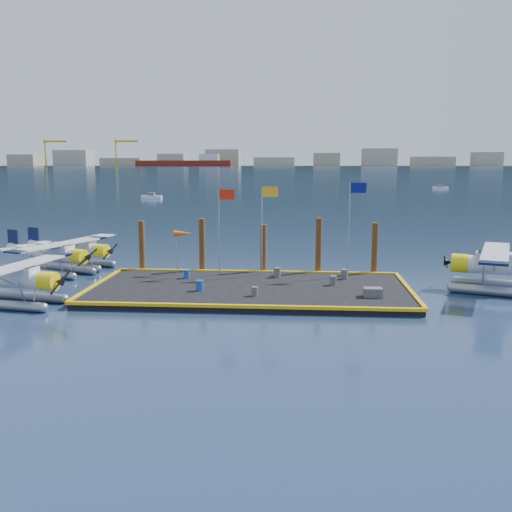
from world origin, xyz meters
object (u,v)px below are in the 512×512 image
(piling_4, at_px, (375,251))
(seaplane_d, at_px, (502,269))
(crate, at_px, (373,292))
(piling_1, at_px, (202,247))
(seaplane_b, at_px, (57,256))
(drum_3, at_px, (200,286))
(seaplane_a, at_px, (14,282))
(drum_0, at_px, (187,274))
(piling_0, at_px, (142,248))
(drum_2, at_px, (333,281))
(piling_3, at_px, (319,248))
(piling_2, at_px, (263,251))
(flagpole_red, at_px, (222,218))
(drum_4, at_px, (344,274))
(flagpole_yellow, at_px, (265,217))
(drum_1, at_px, (255,291))
(windsock, at_px, (184,235))
(drum_5, at_px, (277,272))
(seaplane_c, at_px, (79,251))
(flagpole_blue, at_px, (352,215))

(piling_4, bearing_deg, seaplane_d, -28.57)
(crate, distance_m, piling_1, 13.83)
(seaplane_b, relative_size, drum_3, 13.18)
(seaplane_a, relative_size, drum_0, 15.53)
(piling_0, bearing_deg, drum_2, -18.15)
(drum_0, relative_size, piling_3, 0.14)
(drum_2, distance_m, piling_3, 4.83)
(crate, relative_size, piling_2, 0.29)
(drum_3, xyz_separation_m, piling_4, (11.51, 6.78, 1.27))
(crate, xyz_separation_m, flagpole_red, (-9.78, 5.98, 3.72))
(drum_4, distance_m, piling_4, 3.64)
(flagpole_red, bearing_deg, piling_1, 136.85)
(flagpole_red, bearing_deg, flagpole_yellow, 0.00)
(drum_1, xyz_separation_m, windsock, (-5.53, 6.27, 2.55))
(drum_4, xyz_separation_m, piling_1, (-10.20, 2.52, 1.37))
(seaplane_b, height_order, drum_5, seaplane_b)
(seaplane_b, relative_size, seaplane_d, 0.87)
(seaplane_a, bearing_deg, piling_2, 134.29)
(drum_3, distance_m, piling_1, 6.99)
(drum_1, distance_m, piling_4, 11.30)
(crate, xyz_separation_m, piling_2, (-6.98, 7.58, 1.23))
(seaplane_d, bearing_deg, piling_1, 98.08)
(seaplane_c, relative_size, crate, 7.90)
(seaplane_a, distance_m, drum_2, 19.43)
(seaplane_a, distance_m, drum_4, 20.87)
(drum_1, xyz_separation_m, drum_5, (1.10, 5.59, 0.06))
(drum_4, xyz_separation_m, flagpole_blue, (0.50, 0.92, 3.95))
(seaplane_a, height_order, seaplane_b, seaplane_a)
(drum_0, relative_size, piling_0, 0.15)
(flagpole_blue, bearing_deg, piling_4, 41.58)
(seaplane_d, height_order, flagpole_red, flagpole_red)
(seaplane_b, relative_size, flagpole_red, 1.44)
(seaplane_d, height_order, piling_4, piling_4)
(seaplane_b, relative_size, drum_5, 12.78)
(flagpole_blue, height_order, piling_4, flagpole_blue)
(seaplane_c, bearing_deg, drum_4, 92.44)
(flagpole_blue, xyz_separation_m, windsock, (-11.72, 0.00, -1.46))
(drum_2, bearing_deg, drum_3, -164.89)
(windsock, relative_size, piling_4, 0.78)
(seaplane_d, xyz_separation_m, piling_4, (-7.50, 4.08, 0.44))
(crate, relative_size, flagpole_red, 0.18)
(piling_2, bearing_deg, flagpole_yellow, -82.79)
(seaplane_c, height_order, piling_1, piling_1)
(flagpole_red, bearing_deg, piling_3, 13.25)
(piling_1, height_order, piling_2, piling_1)
(seaplane_c, xyz_separation_m, piling_3, (18.69, -2.15, 0.82))
(piling_0, bearing_deg, flagpole_blue, -6.01)
(seaplane_c, bearing_deg, drum_1, 71.06)
(piling_0, bearing_deg, flagpole_yellow, -9.86)
(drum_1, xyz_separation_m, drum_4, (5.69, 5.35, 0.06))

